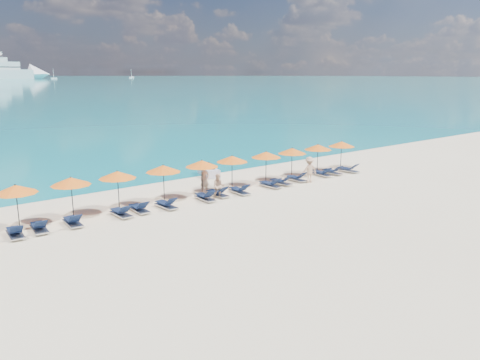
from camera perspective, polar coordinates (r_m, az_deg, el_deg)
ground at (r=26.54m, az=3.99°, el=-3.68°), size 1400.00×1400.00×0.00m
sailboat_near at (r=588.85m, az=-21.74°, el=11.48°), size 6.49×2.16×11.90m
sailboat_far at (r=668.41m, az=-13.09°, el=12.12°), size 6.62×2.21×12.13m
jetski at (r=35.19m, az=-3.84°, el=1.11°), size 1.54×2.68×0.90m
beachgoer_a at (r=29.86m, az=-4.32°, el=0.01°), size 0.67×0.45×1.82m
beachgoer_b at (r=28.65m, az=-2.62°, el=-0.79°), size 0.87×0.78×1.56m
beachgoer_c at (r=33.18m, az=8.43°, el=1.24°), size 1.29×0.82×1.84m
umbrella_0 at (r=25.39m, az=-25.68°, el=-1.01°), size 2.10×2.10×2.28m
umbrella_1 at (r=26.09m, az=-19.93°, el=-0.15°), size 2.10×2.10×2.28m
umbrella_2 at (r=26.97m, az=-14.72°, el=0.62°), size 2.10×2.10×2.28m
umbrella_3 at (r=28.13m, az=-9.34°, el=1.38°), size 2.10×2.10×2.28m
umbrella_4 at (r=29.39m, az=-4.68°, el=2.00°), size 2.10×2.10×2.28m
umbrella_5 at (r=30.90m, az=-0.98°, el=2.59°), size 2.10×2.10×2.28m
umbrella_6 at (r=32.57m, az=3.21°, el=3.11°), size 2.10×2.10×2.28m
umbrella_7 at (r=34.30m, az=6.37°, el=3.55°), size 2.10×2.10×2.28m
umbrella_8 at (r=36.32m, az=9.49°, el=3.98°), size 2.10×2.10×2.28m
umbrella_9 at (r=38.25m, az=12.29°, el=4.31°), size 2.10×2.10×2.28m
lounger_0 at (r=24.58m, az=-25.73°, el=-5.77°), size 0.73×1.74×0.66m
lounger_1 at (r=24.91m, az=-23.29°, el=-5.30°), size 0.75×1.74×0.66m
lounger_2 at (r=25.24m, az=-19.71°, el=-4.75°), size 0.70×1.73×0.66m
lounger_3 at (r=26.04m, az=-14.30°, el=-3.84°), size 0.68×1.72×0.66m
lounger_4 at (r=26.60m, az=-12.19°, el=-3.38°), size 0.65×1.71×0.66m
lounger_5 at (r=27.06m, az=-8.98°, el=-2.96°), size 0.69×1.72×0.66m
lounger_6 at (r=28.39m, az=-4.25°, el=-2.07°), size 0.72×1.73×0.66m
lounger_7 at (r=29.25m, az=-2.75°, el=-1.60°), size 0.77×1.75×0.66m
lounger_8 at (r=29.86m, az=-0.05°, el=-1.28°), size 0.71×1.73×0.66m
lounger_9 at (r=31.58m, az=3.74°, el=-0.52°), size 0.71×1.73×0.66m
lounger_10 at (r=32.38m, az=5.01°, el=-0.20°), size 0.78×1.75×0.66m
lounger_11 at (r=33.58m, az=6.87°, el=0.23°), size 0.67×1.72×0.66m
lounger_12 at (r=35.50m, az=9.96°, el=0.83°), size 0.75×1.74×0.66m
lounger_13 at (r=36.29m, az=11.18°, el=1.04°), size 0.67×1.72×0.66m
lounger_14 at (r=37.31m, az=13.08°, el=1.27°), size 0.78×1.75×0.66m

